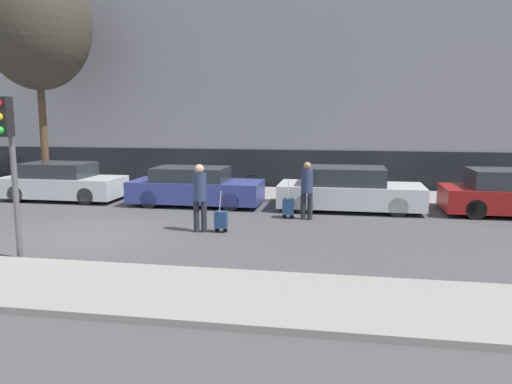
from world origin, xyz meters
TOP-DOWN VIEW (x-y plane):
  - ground_plane at (0.00, 0.00)m, footprint 80.00×80.00m
  - sidewalk_far at (0.00, 7.00)m, footprint 28.00×3.00m
  - building_facade at (0.00, 10.30)m, footprint 28.00×2.26m
  - parked_car_0 at (-3.71, 4.74)m, footprint 4.26×1.79m
  - parked_car_1 at (1.32, 4.56)m, footprint 4.43×1.76m
  - parked_car_2 at (6.45, 4.59)m, footprint 4.57×1.89m
  - pedestrian_left at (2.60, 0.83)m, footprint 0.35×0.34m
  - trolley_left at (3.15, 0.89)m, footprint 0.34×0.29m
  - pedestrian_right at (5.23, 2.90)m, footprint 0.35×0.34m
  - trolley_right at (4.68, 2.95)m, footprint 0.34×0.29m
  - traffic_light at (-0.48, -2.37)m, footprint 0.28×0.47m
  - parked_bicycle at (2.38, 6.74)m, footprint 1.77×0.06m
  - bare_tree_near_crossing at (-5.22, 6.14)m, footprint 4.02×4.02m

SIDE VIEW (x-z plane):
  - ground_plane at x=0.00m, z-range 0.00..0.00m
  - sidewalk_far at x=0.00m, z-range 0.00..0.12m
  - trolley_left at x=3.15m, z-range -0.21..0.88m
  - trolley_right at x=4.68m, z-range -0.21..0.92m
  - parked_bicycle at x=2.38m, z-range 0.01..0.97m
  - parked_car_1 at x=1.32m, z-range -0.03..1.27m
  - parked_car_0 at x=-3.71m, z-range -0.04..1.31m
  - parked_car_2 at x=6.45m, z-range -0.04..1.35m
  - pedestrian_right at x=5.23m, z-range 0.12..1.82m
  - pedestrian_left at x=2.60m, z-range 0.13..1.92m
  - traffic_light at x=-0.48m, z-range 0.74..4.15m
  - building_facade at x=0.00m, z-range -0.02..11.61m
  - bare_tree_near_crossing at x=-5.22m, z-range 2.03..10.79m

